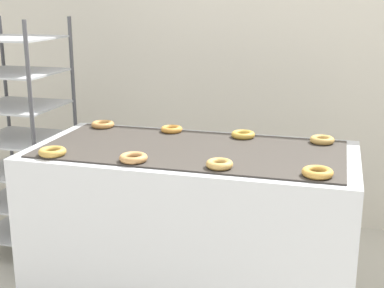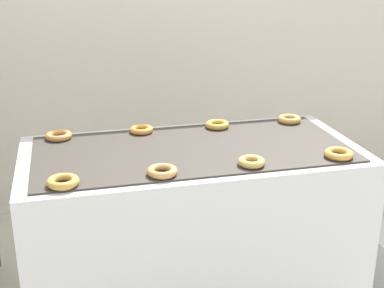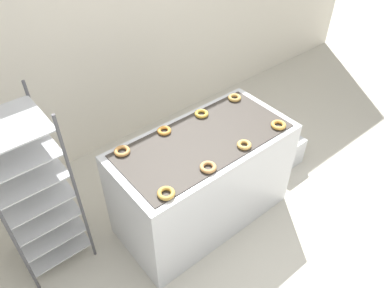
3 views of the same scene
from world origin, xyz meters
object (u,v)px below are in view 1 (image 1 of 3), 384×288
(donut_near_midright, at_px, (219,164))
(donut_far_right, at_px, (322,140))
(donut_far_left, at_px, (103,124))
(donut_near_right, at_px, (317,172))
(fryer_machine, at_px, (192,239))
(donut_near_left, at_px, (52,152))
(donut_far_midright, at_px, (243,134))
(baking_rack_cart, at_px, (21,138))
(donut_far_midleft, at_px, (172,129))
(donut_near_midleft, at_px, (133,158))

(donut_near_midright, height_order, donut_far_right, same)
(donut_far_left, bearing_deg, donut_near_midright, -34.74)
(donut_near_right, bearing_deg, fryer_machine, 156.08)
(fryer_machine, relative_size, donut_near_midright, 13.42)
(donut_near_left, bearing_deg, donut_far_midright, 35.11)
(donut_far_midright, distance_m, donut_far_right, 0.39)
(donut_near_right, relative_size, donut_far_midright, 1.05)
(baking_rack_cart, xyz_separation_m, donut_near_left, (0.68, -0.79, 0.19))
(donut_far_midleft, xyz_separation_m, donut_far_right, (0.78, -0.02, 0.00))
(donut_near_right, height_order, donut_far_right, same)
(donut_near_midright, xyz_separation_m, donut_far_midright, (0.01, 0.52, -0.00))
(baking_rack_cart, relative_size, donut_near_left, 12.14)
(donut_near_midright, bearing_deg, donut_far_left, 145.26)
(donut_near_left, relative_size, donut_near_midright, 1.09)
(baking_rack_cart, height_order, donut_far_midleft, baking_rack_cart)
(baking_rack_cart, distance_m, donut_near_midright, 1.65)
(donut_far_midright, height_order, donut_far_right, donut_far_right)
(baking_rack_cart, xyz_separation_m, donut_far_right, (1.85, -0.25, 0.19))
(donut_near_midright, relative_size, donut_far_midright, 0.95)
(fryer_machine, height_order, donut_far_midleft, donut_far_midleft)
(fryer_machine, relative_size, donut_far_left, 12.29)
(donut_near_left, bearing_deg, donut_near_midleft, 1.66)
(donut_far_midright, bearing_deg, donut_far_right, -0.47)
(fryer_machine, relative_size, donut_far_midleft, 13.42)
(donut_near_left, distance_m, donut_far_left, 0.56)
(donut_near_midleft, distance_m, donut_far_right, 0.94)
(donut_near_midleft, bearing_deg, baking_rack_cart, 144.09)
(donut_far_midleft, xyz_separation_m, donut_far_midright, (0.39, -0.01, 0.00))
(donut_near_midleft, bearing_deg, donut_far_left, 125.86)
(baking_rack_cart, relative_size, donut_far_midleft, 13.23)
(donut_far_midleft, bearing_deg, donut_near_left, -124.77)
(donut_near_right, height_order, donut_far_left, donut_near_right)
(fryer_machine, distance_m, donut_far_right, 0.81)
(donut_far_midright, bearing_deg, donut_near_midleft, -125.96)
(donut_near_left, bearing_deg, donut_far_right, 24.88)
(donut_far_midleft, bearing_deg, donut_near_midright, -54.72)
(donut_near_right, distance_m, donut_far_midright, 0.66)
(donut_near_left, height_order, donut_near_right, same)
(fryer_machine, xyz_separation_m, donut_far_midleft, (-0.19, 0.28, 0.49))
(donut_near_midright, xyz_separation_m, donut_far_midleft, (-0.38, 0.54, -0.00))
(donut_far_left, relative_size, donut_far_midright, 1.04)
(fryer_machine, xyz_separation_m, donut_far_left, (-0.59, 0.28, 0.49))
(baking_rack_cart, height_order, donut_near_midright, baking_rack_cart)
(donut_far_midright, bearing_deg, donut_far_left, 178.82)
(donut_near_left, xyz_separation_m, donut_near_right, (1.17, 0.02, -0.00))
(baking_rack_cart, height_order, donut_near_right, baking_rack_cart)
(donut_far_midright, bearing_deg, donut_far_midleft, 177.85)
(donut_near_midleft, distance_m, donut_far_midleft, 0.55)
(donut_far_midright, bearing_deg, donut_near_left, -144.89)
(baking_rack_cart, distance_m, donut_far_midright, 1.49)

